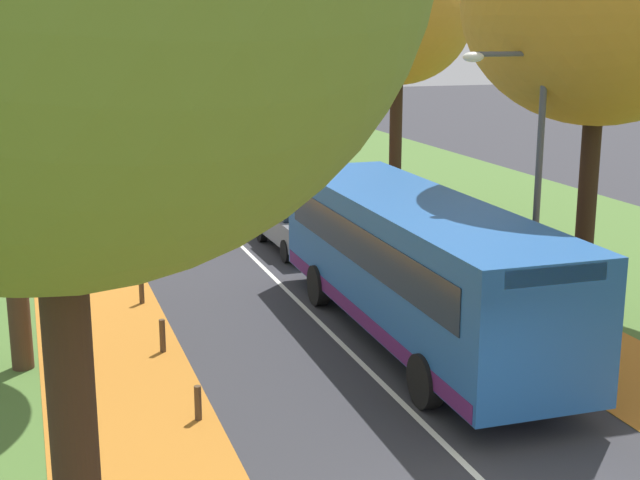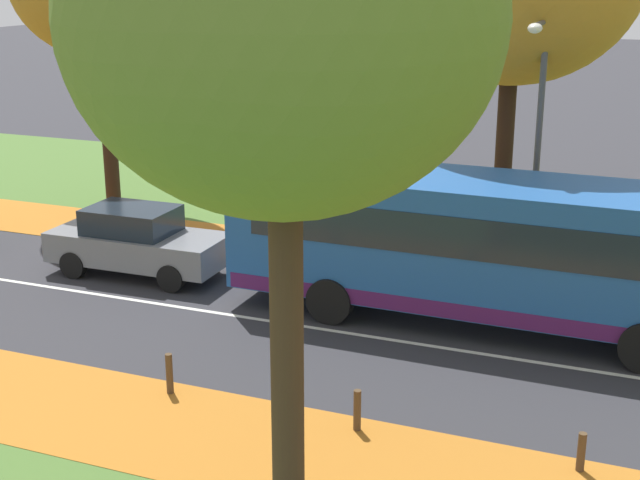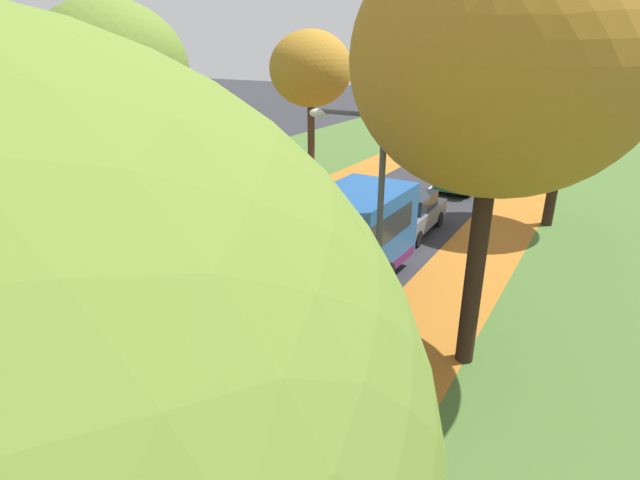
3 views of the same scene
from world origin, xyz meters
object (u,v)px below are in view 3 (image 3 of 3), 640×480
at_px(car_white_third_in_line, 491,157).
at_px(car_black_fourth_in_line, 515,137).
at_px(bus, 302,266).
at_px(car_green_following, 463,174).
at_px(tree_left_mid, 311,69).
at_px(tree_right_mid, 576,60).
at_px(bollard_fourth, 191,260).
at_px(tree_right_near, 502,61).
at_px(car_red_trailing, 531,124).
at_px(car_grey_lead, 411,213).
at_px(tree_left_near, 112,72).
at_px(bollard_third, 109,303).
at_px(bollard_fifth, 253,230).
at_px(streetlamp_right, 367,213).

bearing_deg(car_white_third_in_line, car_black_fourth_in_line, 90.89).
relative_size(bus, car_white_third_in_line, 2.46).
bearing_deg(car_green_following, tree_left_mid, -161.63).
distance_m(tree_right_mid, car_white_third_in_line, 11.37).
xyz_separation_m(bollard_fourth, car_white_third_in_line, (5.35, 19.81, 0.47)).
height_order(tree_right_near, car_red_trailing, tree_right_near).
xyz_separation_m(tree_right_mid, bollard_fourth, (-9.83, -11.16, -6.31)).
relative_size(car_white_third_in_line, car_black_fourth_in_line, 1.00).
bearing_deg(car_grey_lead, tree_right_mid, 39.45).
distance_m(tree_right_near, bus, 6.91).
height_order(tree_left_near, car_white_third_in_line, tree_left_near).
height_order(bus, car_grey_lead, bus).
distance_m(tree_right_near, bollard_fourth, 11.64).
relative_size(car_green_following, car_red_trailing, 1.00).
height_order(bollard_third, bollard_fourth, bollard_fourth).
distance_m(bollard_third, bollard_fourth, 3.39).
height_order(tree_left_near, tree_right_near, tree_right_near).
height_order(tree_left_near, bollard_fifth, tree_left_near).
distance_m(tree_left_near, tree_right_near, 12.27).
bearing_deg(tree_left_mid, car_black_fourth_in_line, 62.63).
bearing_deg(bollard_fifth, tree_left_mid, 107.32).
bearing_deg(tree_right_mid, tree_left_near, -138.30).
height_order(streetlamp_right, car_black_fourth_in_line, streetlamp_right).
distance_m(streetlamp_right, bus, 3.00).
bearing_deg(tree_left_near, streetlamp_right, -8.24).
distance_m(tree_left_near, streetlamp_right, 10.41).
height_order(tree_right_near, bus, tree_right_near).
distance_m(bollard_fourth, car_black_fourth_in_line, 28.08).
bearing_deg(tree_left_mid, car_red_trailing, 70.79).
distance_m(tree_left_near, tree_right_mid, 16.78).
xyz_separation_m(tree_right_near, streetlamp_right, (-2.30, -1.06, -3.24)).
height_order(tree_left_mid, car_green_following, tree_left_mid).
relative_size(tree_left_mid, bollard_third, 12.98).
height_order(bollard_third, bus, bus).
distance_m(tree_left_near, car_green_following, 17.65).
relative_size(tree_left_mid, tree_right_near, 0.82).
relative_size(tree_right_near, car_green_following, 2.28).
bearing_deg(bollard_third, bus, 26.12).
relative_size(tree_left_near, bus, 0.83).
height_order(bollard_fifth, car_red_trailing, car_red_trailing).
xyz_separation_m(tree_right_mid, bus, (-4.70, -12.07, -4.95)).
bearing_deg(tree_left_near, bus, -6.58).
distance_m(bollard_fifth, car_black_fourth_in_line, 24.75).
xyz_separation_m(bollard_third, car_green_following, (5.02, 18.20, 0.51)).
distance_m(tree_left_mid, bus, 15.87).
bearing_deg(tree_right_mid, bus, -111.29).
height_order(bollard_third, car_black_fourth_in_line, car_black_fourth_in_line).
bearing_deg(bus, car_green_following, 90.14).
relative_size(tree_right_mid, car_black_fourth_in_line, 2.09).
height_order(car_grey_lead, car_green_following, same).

